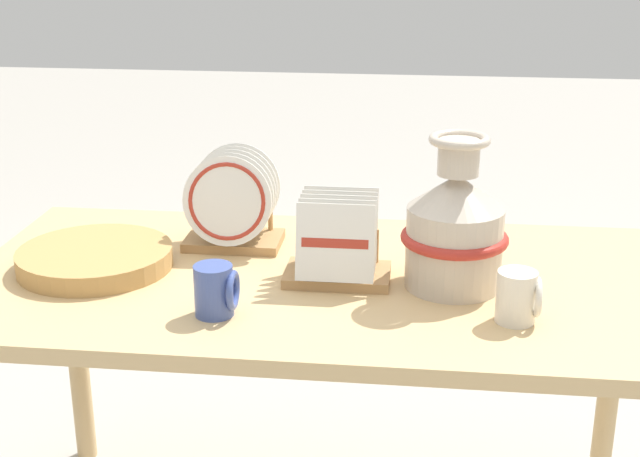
{
  "coord_description": "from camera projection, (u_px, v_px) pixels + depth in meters",
  "views": [
    {
      "loc": [
        0.21,
        -1.79,
        1.49
      ],
      "look_at": [
        0.0,
        0.0,
        0.85
      ],
      "focal_mm": 50.0,
      "sensor_mm": 36.0,
      "label": 1
    }
  ],
  "objects": [
    {
      "name": "ceramic_vase",
      "position": [
        455.0,
        227.0,
        1.85
      ],
      "size": [
        0.23,
        0.23,
        0.33
      ],
      "color": "beige",
      "rests_on": "display_table"
    },
    {
      "name": "mug_cream_glaze",
      "position": [
        519.0,
        297.0,
        1.71
      ],
      "size": [
        0.08,
        0.08,
        0.1
      ],
      "color": "silver",
      "rests_on": "display_table"
    },
    {
      "name": "display_table",
      "position": [
        320.0,
        310.0,
        1.97
      ],
      "size": [
        1.55,
        0.8,
        0.74
      ],
      "color": "tan",
      "rests_on": "ground_plane"
    },
    {
      "name": "dish_rack_round_plates",
      "position": [
        232.0,
        208.0,
        2.09
      ],
      "size": [
        0.23,
        0.17,
        0.23
      ],
      "color": "tan",
      "rests_on": "display_table"
    },
    {
      "name": "dish_rack_square_plates",
      "position": [
        338.0,
        251.0,
        1.91
      ],
      "size": [
        0.23,
        0.16,
        0.19
      ],
      "color": "tan",
      "rests_on": "display_table"
    },
    {
      "name": "wicker_charger_stack",
      "position": [
        95.0,
        258.0,
        1.98
      ],
      "size": [
        0.34,
        0.34,
        0.04
      ],
      "color": "tan",
      "rests_on": "display_table"
    },
    {
      "name": "mug_cobalt_glaze",
      "position": [
        216.0,
        290.0,
        1.74
      ],
      "size": [
        0.08,
        0.08,
        0.1
      ],
      "color": "#42569E",
      "rests_on": "display_table"
    }
  ]
}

